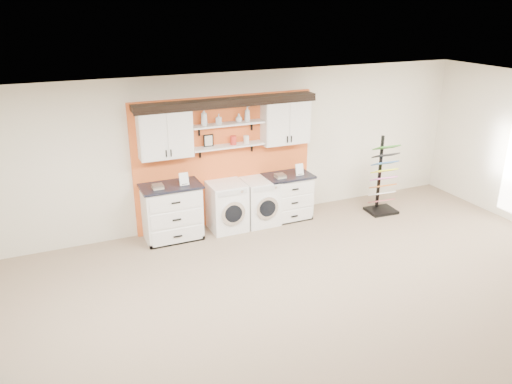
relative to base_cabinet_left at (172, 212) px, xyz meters
name	(u,v)px	position (x,y,z in m)	size (l,w,h in m)	color
floor	(338,341)	(1.13, -3.64, -0.50)	(10.00, 10.00, 0.00)	#826E57
ceiling	(354,119)	(1.13, -3.64, 2.30)	(10.00, 10.00, 0.00)	white
wall_back	(224,150)	(1.13, 0.36, 0.90)	(10.00, 10.00, 0.00)	beige
accent_panel	(225,161)	(1.13, 0.32, 0.70)	(3.40, 0.07, 2.40)	orange
upper_cabinet_left	(165,133)	(0.00, 0.15, 1.38)	(0.90, 0.35, 0.84)	white
upper_cabinet_right	(285,121)	(2.26, 0.15, 1.38)	(0.90, 0.35, 0.84)	white
shelf_lower	(228,146)	(1.13, 0.16, 1.03)	(1.32, 0.28, 0.03)	white
shelf_upper	(228,124)	(1.13, 0.16, 1.43)	(1.32, 0.28, 0.03)	white
crown_molding	(227,101)	(1.13, 0.17, 1.82)	(3.30, 0.41, 0.13)	black
picture_frame	(208,141)	(0.78, 0.21, 1.15)	(0.18, 0.02, 0.22)	black
canister_red	(233,140)	(1.23, 0.16, 1.12)	(0.11, 0.11, 0.16)	red
canister_cream	(246,139)	(1.48, 0.16, 1.11)	(0.10, 0.10, 0.14)	silver
base_cabinet_left	(172,212)	(0.00, 0.00, 0.00)	(1.03, 0.66, 1.01)	white
base_cabinet_right	(287,196)	(2.26, 0.00, -0.06)	(0.90, 0.66, 0.88)	white
washer	(227,206)	(1.02, 0.00, -0.06)	(0.64, 0.71, 0.89)	white
dryer	(260,201)	(1.68, 0.00, -0.07)	(0.62, 0.71, 0.87)	white
sample_rack	(382,188)	(4.11, -0.49, 0.00)	(0.59, 0.50, 1.53)	black
soap_bottle_a	(204,117)	(0.70, 0.16, 1.59)	(0.11, 0.11, 0.29)	silver
soap_bottle_b	(219,119)	(0.96, 0.16, 1.53)	(0.08, 0.08, 0.18)	silver
soap_bottle_c	(239,118)	(1.34, 0.16, 1.52)	(0.12, 0.12, 0.15)	silver
soap_bottle_d	(247,114)	(1.50, 0.16, 1.58)	(0.10, 0.10, 0.27)	silver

